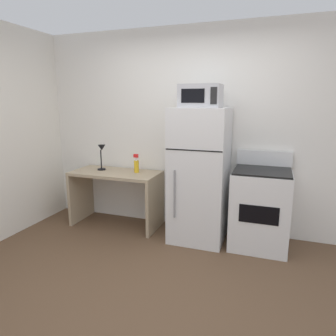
{
  "coord_description": "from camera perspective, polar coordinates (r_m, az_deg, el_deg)",
  "views": [
    {
      "loc": [
        0.93,
        -2.17,
        1.67
      ],
      "look_at": [
        -0.22,
        1.1,
        0.91
      ],
      "focal_mm": 32.45,
      "sensor_mm": 36.0,
      "label": 1
    }
  ],
  "objects": [
    {
      "name": "microwave",
      "position": [
        3.55,
        6.19,
        13.29
      ],
      "size": [
        0.46,
        0.35,
        0.26
      ],
      "color": "#B7B7BC",
      "rests_on": "refrigerator"
    },
    {
      "name": "wall_back_white",
      "position": [
        4.0,
        5.88,
        6.92
      ],
      "size": [
        5.0,
        0.1,
        2.6
      ],
      "primitive_type": "cube",
      "color": "white",
      "rests_on": "ground"
    },
    {
      "name": "oven_range",
      "position": [
        3.7,
        16.9,
        -7.22
      ],
      "size": [
        0.65,
        0.61,
        1.1
      ],
      "color": "white",
      "rests_on": "ground"
    },
    {
      "name": "desk_lamp",
      "position": [
        4.23,
        -12.37,
        2.78
      ],
      "size": [
        0.14,
        0.12,
        0.35
      ],
      "color": "black",
      "rests_on": "desk"
    },
    {
      "name": "refrigerator",
      "position": [
        3.68,
        5.93,
        -1.4
      ],
      "size": [
        0.65,
        0.66,
        1.61
      ],
      "color": "white",
      "rests_on": "ground"
    },
    {
      "name": "ground_plane",
      "position": [
        2.89,
        -3.4,
        -23.02
      ],
      "size": [
        12.0,
        12.0,
        0.0
      ],
      "primitive_type": "plane",
      "color": "brown"
    },
    {
      "name": "desk",
      "position": [
        4.2,
        -9.73,
        -3.69
      ],
      "size": [
        1.19,
        0.56,
        0.75
      ],
      "color": "tan",
      "rests_on": "ground"
    },
    {
      "name": "spray_bottle",
      "position": [
        4.05,
        -5.96,
        0.53
      ],
      "size": [
        0.06,
        0.06,
        0.25
      ],
      "color": "yellow",
      "rests_on": "desk"
    }
  ]
}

